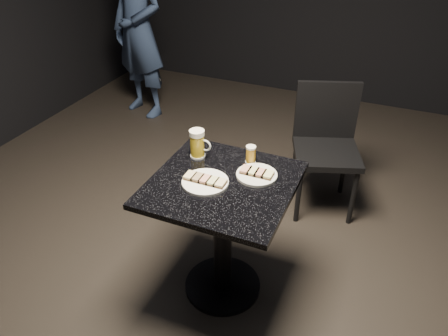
{
  "coord_description": "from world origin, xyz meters",
  "views": [
    {
      "loc": [
        0.71,
        -1.63,
        1.99
      ],
      "look_at": [
        0.0,
        0.02,
        0.82
      ],
      "focal_mm": 35.0,
      "sensor_mm": 36.0,
      "label": 1
    }
  ],
  "objects_px": {
    "beer_mug": "(198,144)",
    "beer_tumbler": "(251,155)",
    "table": "(223,220)",
    "plate_large": "(205,182)",
    "plate_small": "(257,175)",
    "patron": "(139,30)",
    "chair": "(326,141)"
  },
  "relations": [
    {
      "from": "beer_tumbler",
      "to": "table",
      "type": "bearing_deg",
      "value": -106.25
    },
    {
      "from": "plate_large",
      "to": "beer_mug",
      "type": "height_order",
      "value": "beer_mug"
    },
    {
      "from": "table",
      "to": "chair",
      "type": "bearing_deg",
      "value": 73.23
    },
    {
      "from": "plate_large",
      "to": "table",
      "type": "distance_m",
      "value": 0.26
    },
    {
      "from": "beer_mug",
      "to": "beer_tumbler",
      "type": "distance_m",
      "value": 0.29
    },
    {
      "from": "plate_large",
      "to": "chair",
      "type": "relative_size",
      "value": 0.26
    },
    {
      "from": "plate_large",
      "to": "plate_small",
      "type": "relative_size",
      "value": 1.12
    },
    {
      "from": "patron",
      "to": "chair",
      "type": "xyz_separation_m",
      "value": [
        1.99,
        -0.82,
        -0.33
      ]
    },
    {
      "from": "patron",
      "to": "chair",
      "type": "distance_m",
      "value": 2.18
    },
    {
      "from": "beer_tumbler",
      "to": "plate_small",
      "type": "bearing_deg",
      "value": -56.09
    },
    {
      "from": "table",
      "to": "chair",
      "type": "xyz_separation_m",
      "value": [
        0.32,
        1.06,
        -0.01
      ]
    },
    {
      "from": "plate_large",
      "to": "patron",
      "type": "distance_m",
      "value": 2.5
    },
    {
      "from": "beer_mug",
      "to": "beer_tumbler",
      "type": "relative_size",
      "value": 1.61
    },
    {
      "from": "beer_mug",
      "to": "chair",
      "type": "distance_m",
      "value": 1.09
    },
    {
      "from": "table",
      "to": "beer_tumbler",
      "type": "height_order",
      "value": "beer_tumbler"
    },
    {
      "from": "patron",
      "to": "chair",
      "type": "height_order",
      "value": "patron"
    },
    {
      "from": "beer_tumbler",
      "to": "chair",
      "type": "relative_size",
      "value": 0.11
    },
    {
      "from": "table",
      "to": "beer_mug",
      "type": "xyz_separation_m",
      "value": [
        -0.22,
        0.17,
        0.32
      ]
    },
    {
      "from": "plate_large",
      "to": "beer_mug",
      "type": "distance_m",
      "value": 0.27
    },
    {
      "from": "plate_small",
      "to": "table",
      "type": "relative_size",
      "value": 0.28
    },
    {
      "from": "plate_small",
      "to": "patron",
      "type": "height_order",
      "value": "patron"
    },
    {
      "from": "table",
      "to": "chair",
      "type": "height_order",
      "value": "chair"
    },
    {
      "from": "plate_small",
      "to": "patron",
      "type": "bearing_deg",
      "value": 135.79
    },
    {
      "from": "plate_small",
      "to": "beer_mug",
      "type": "bearing_deg",
      "value": 171.16
    },
    {
      "from": "beer_tumbler",
      "to": "plate_large",
      "type": "bearing_deg",
      "value": -117.17
    },
    {
      "from": "beer_tumbler",
      "to": "chair",
      "type": "xyz_separation_m",
      "value": [
        0.25,
        0.84,
        -0.3
      ]
    },
    {
      "from": "beer_mug",
      "to": "chair",
      "type": "height_order",
      "value": "beer_mug"
    },
    {
      "from": "table",
      "to": "plate_large",
      "type": "bearing_deg",
      "value": -148.32
    },
    {
      "from": "plate_small",
      "to": "table",
      "type": "distance_m",
      "value": 0.31
    },
    {
      "from": "table",
      "to": "plate_small",
      "type": "bearing_deg",
      "value": 39.64
    },
    {
      "from": "chair",
      "to": "patron",
      "type": "bearing_deg",
      "value": 157.73
    },
    {
      "from": "plate_small",
      "to": "beer_mug",
      "type": "distance_m",
      "value": 0.37
    }
  ]
}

